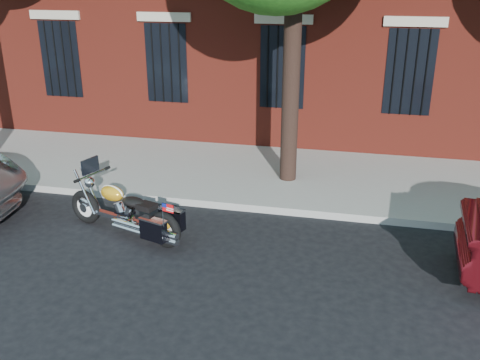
# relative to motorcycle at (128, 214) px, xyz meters

# --- Properties ---
(ground) EXTENTS (120.00, 120.00, 0.00)m
(ground) POSITION_rel_motorcycle_xyz_m (1.89, 0.18, -0.45)
(ground) COLOR black
(ground) RESTS_ON ground
(curb) EXTENTS (40.00, 0.16, 0.15)m
(curb) POSITION_rel_motorcycle_xyz_m (1.89, 1.56, -0.37)
(curb) COLOR gray
(curb) RESTS_ON ground
(sidewalk) EXTENTS (40.00, 3.60, 0.15)m
(sidewalk) POSITION_rel_motorcycle_xyz_m (1.89, 3.44, -0.37)
(sidewalk) COLOR gray
(sidewalk) RESTS_ON ground
(motorcycle) EXTENTS (2.43, 1.27, 1.32)m
(motorcycle) POSITION_rel_motorcycle_xyz_m (0.00, 0.00, 0.00)
(motorcycle) COLOR black
(motorcycle) RESTS_ON ground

